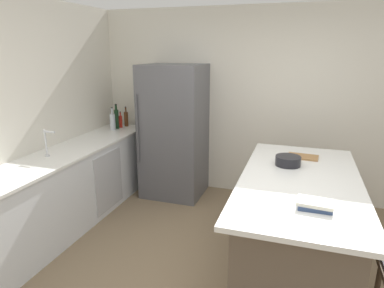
{
  "coord_description": "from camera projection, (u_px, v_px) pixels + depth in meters",
  "views": [
    {
      "loc": [
        0.45,
        -2.46,
        2.04
      ],
      "look_at": [
        -0.7,
        1.04,
        1.0
      ],
      "focal_mm": 31.54,
      "sensor_mm": 36.0,
      "label": 1
    }
  ],
  "objects": [
    {
      "name": "refrigerator",
      "position": [
        174.0,
        132.0,
        4.73
      ],
      "size": [
        0.82,
        0.76,
        1.85
      ],
      "color": "#56565B",
      "rests_on": "ground_plane"
    },
    {
      "name": "kitchen_island",
      "position": [
        296.0,
        226.0,
        3.1
      ],
      "size": [
        1.03,
        2.1,
        0.94
      ],
      "color": "brown",
      "rests_on": "ground_plane"
    },
    {
      "name": "wall_rear",
      "position": [
        268.0,
        105.0,
        4.64
      ],
      "size": [
        6.0,
        0.1,
        2.6
      ],
      "primitive_type": "cube",
      "color": "silver",
      "rests_on": "ground_plane"
    },
    {
      "name": "cutting_board",
      "position": [
        303.0,
        157.0,
        3.55
      ],
      "size": [
        0.32,
        0.22,
        0.02
      ],
      "color": "#9E7042",
      "rests_on": "kitchen_island"
    },
    {
      "name": "sink_faucet",
      "position": [
        47.0,
        143.0,
        3.64
      ],
      "size": [
        0.15,
        0.05,
        0.3
      ],
      "color": "silver",
      "rests_on": "counter_run_left"
    },
    {
      "name": "soda_bottle",
      "position": [
        113.0,
        121.0,
        4.87
      ],
      "size": [
        0.08,
        0.08,
        0.33
      ],
      "color": "silver",
      "rests_on": "counter_run_left"
    },
    {
      "name": "syrup_bottle",
      "position": [
        126.0,
        119.0,
        5.11
      ],
      "size": [
        0.06,
        0.06,
        0.3
      ],
      "color": "#5B3319",
      "rests_on": "counter_run_left"
    },
    {
      "name": "wine_bottle",
      "position": [
        117.0,
        118.0,
        4.95
      ],
      "size": [
        0.07,
        0.07,
        0.36
      ],
      "color": "#19381E",
      "rests_on": "counter_run_left"
    },
    {
      "name": "counter_run_left",
      "position": [
        69.0,
        188.0,
        3.99
      ],
      "size": [
        0.64,
        3.02,
        0.91
      ],
      "color": "silver",
      "rests_on": "ground_plane"
    },
    {
      "name": "cookbook_stack",
      "position": [
        315.0,
        204.0,
        2.41
      ],
      "size": [
        0.26,
        0.19,
        0.06
      ],
      "color": "#334770",
      "rests_on": "kitchen_island"
    },
    {
      "name": "mixing_bowl",
      "position": [
        288.0,
        161.0,
        3.3
      ],
      "size": [
        0.25,
        0.25,
        0.09
      ],
      "color": "black",
      "rests_on": "kitchen_island"
    },
    {
      "name": "hot_sauce_bottle",
      "position": [
        121.0,
        121.0,
        5.04
      ],
      "size": [
        0.05,
        0.05,
        0.24
      ],
      "color": "red",
      "rests_on": "counter_run_left"
    }
  ]
}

